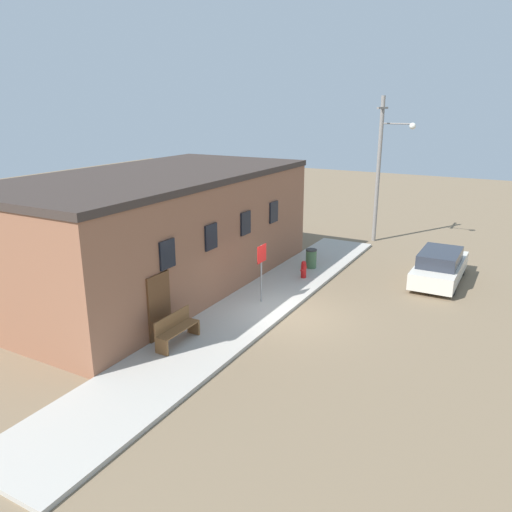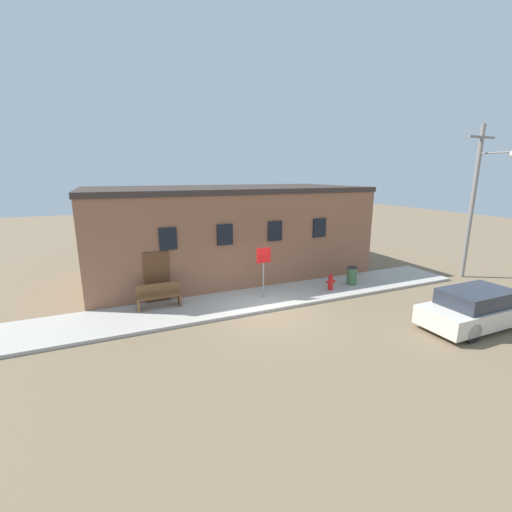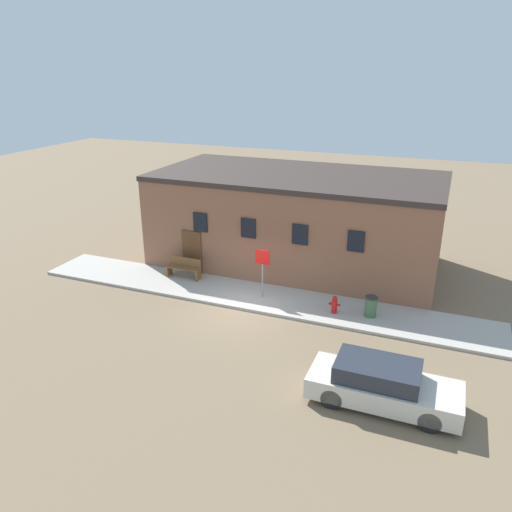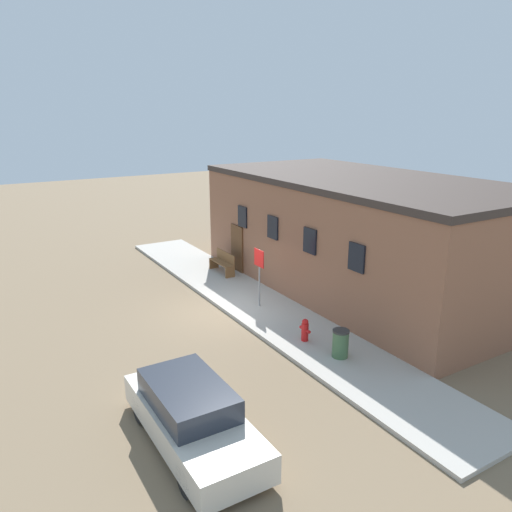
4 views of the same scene
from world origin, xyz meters
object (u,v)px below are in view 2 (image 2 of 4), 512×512
trash_bin (352,276)px  parked_car (478,308)px  bench (159,296)px  utility_pole (476,196)px  fire_hydrant (331,282)px  stop_sign (264,263)px

trash_bin → parked_car: 5.40m
bench → trash_bin: (8.82, -0.69, -0.04)m
trash_bin → utility_pole: utility_pole is taller
fire_hydrant → stop_sign: stop_sign is taller
trash_bin → utility_pole: size_ratio=0.11×
bench → parked_car: (10.04, -5.95, 0.07)m
fire_hydrant → bench: (-7.42, 0.95, 0.10)m
stop_sign → parked_car: size_ratio=0.49×
fire_hydrant → parked_car: 5.65m
fire_hydrant → bench: size_ratio=0.44×
stop_sign → bench: (-4.20, 0.67, -1.04)m
stop_sign → trash_bin: bearing=-0.3°
fire_hydrant → parked_car: size_ratio=0.16×
bench → utility_pole: 15.71m
fire_hydrant → utility_pole: 8.63m
parked_car → bench: bearing=149.3°
stop_sign → parked_car: bearing=-42.2°
utility_pole → parked_car: size_ratio=1.70×
fire_hydrant → parked_car: (2.61, -5.01, 0.17)m
fire_hydrant → parked_car: bearing=-62.4°
stop_sign → trash_bin: size_ratio=2.56×
bench → fire_hydrant: bearing=-7.3°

